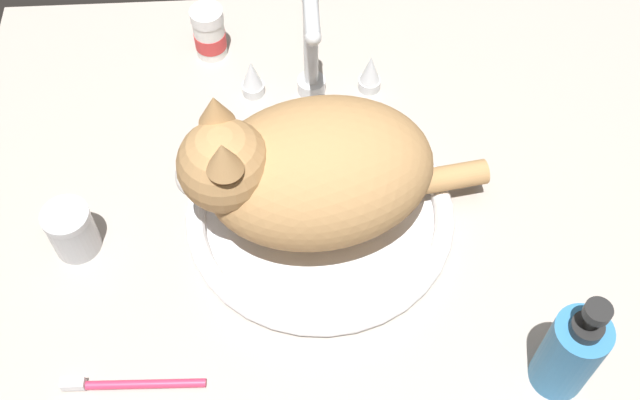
% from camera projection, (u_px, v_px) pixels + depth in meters
% --- Properties ---
extents(countertop, '(1.01, 0.77, 0.03)m').
position_uv_depth(countertop, '(347.00, 202.00, 1.03)').
color(countertop, '#ADA399').
rests_on(countertop, ground).
extents(sink_basin, '(0.34, 0.34, 0.02)m').
position_uv_depth(sink_basin, '(320.00, 213.00, 0.99)').
color(sink_basin, white).
rests_on(sink_basin, countertop).
extents(faucet, '(0.20, 0.10, 0.18)m').
position_uv_depth(faucet, '(311.00, 59.00, 1.06)').
color(faucet, silver).
rests_on(faucet, countertop).
extents(cat, '(0.38, 0.24, 0.19)m').
position_uv_depth(cat, '(303.00, 172.00, 0.91)').
color(cat, tan).
rests_on(cat, sink_basin).
extents(pill_bottle, '(0.05, 0.05, 0.08)m').
position_uv_depth(pill_bottle, '(209.00, 34.00, 1.13)').
color(pill_bottle, white).
rests_on(pill_bottle, countertop).
extents(metal_jar, '(0.06, 0.06, 0.07)m').
position_uv_depth(metal_jar, '(72.00, 230.00, 0.95)').
color(metal_jar, '#B2B5BA').
rests_on(metal_jar, countertop).
extents(soap_pump_bottle, '(0.06, 0.06, 0.17)m').
position_uv_depth(soap_pump_bottle, '(570.00, 353.00, 0.83)').
color(soap_pump_bottle, teal).
rests_on(soap_pump_bottle, countertop).
extents(toothbrush, '(0.16, 0.02, 0.02)m').
position_uv_depth(toothbrush, '(130.00, 384.00, 0.87)').
color(toothbrush, '#D83359').
rests_on(toothbrush, countertop).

